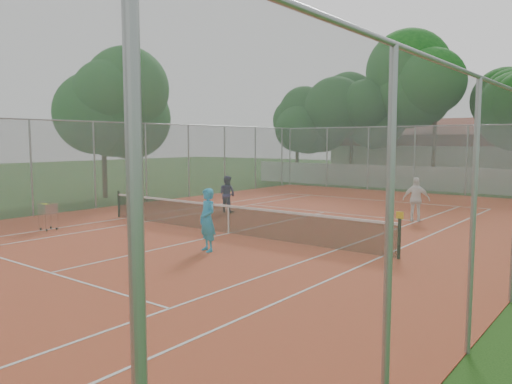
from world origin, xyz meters
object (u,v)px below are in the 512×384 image
Objects in this scene: clubhouse at (444,152)px; player_far_right at (416,199)px; player_near at (207,220)px; ball_hopper at (48,216)px; tennis_net at (229,219)px; player_far_left at (227,194)px.

clubhouse is 9.59× the size of player_far_right.
ball_hopper is at bearing -151.84° from player_near.
tennis_net is 29.12m from clubhouse.
player_far_left is at bearing 131.69° from tennis_net.
player_far_left is 0.93× the size of player_far_right.
player_near is (3.31, -31.41, -1.29)m from clubhouse.
clubhouse is 10.27× the size of player_far_left.
player_near is 7.74m from player_far_left.
tennis_net is 5.04m from player_far_left.
clubhouse is 23.45m from player_far_right.
clubhouse reaches higher than tennis_net.
clubhouse is at bearing 63.42° from ball_hopper.
tennis_net is 2.78m from player_near.
tennis_net is at bearing 138.13° from player_near.
clubhouse reaches higher than player_near.
clubhouse is at bearing 93.95° from tennis_net.
player_near is 1.12× the size of player_far_left.
player_far_right is 13.55m from ball_hopper.
tennis_net is at bearing -86.05° from clubhouse.
tennis_net is at bearing 132.02° from player_far_left.
player_near reaches higher than ball_hopper.
player_far_right is at bearing 57.67° from tennis_net.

